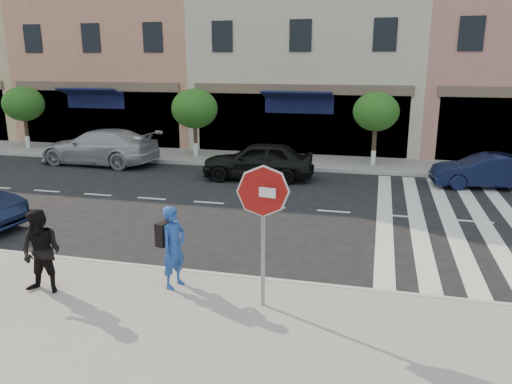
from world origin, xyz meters
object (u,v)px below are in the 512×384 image
at_px(photographer, 174,247).
at_px(car_far_right, 486,171).
at_px(walker, 41,252).
at_px(stop_sign, 263,206).
at_px(car_far_left, 99,147).
at_px(car_far_mid, 258,160).

relative_size(photographer, car_far_right, 0.44).
height_order(walker, car_far_right, walker).
distance_m(stop_sign, car_far_right, 12.34).
distance_m(car_far_left, car_far_mid, 7.51).
xyz_separation_m(stop_sign, car_far_left, (-10.02, 11.30, -1.26)).
distance_m(stop_sign, car_far_left, 15.15).
bearing_deg(car_far_left, car_far_mid, 85.23).
bearing_deg(walker, car_far_right, 46.12).
distance_m(stop_sign, photographer, 2.16).
bearing_deg(car_far_left, stop_sign, 45.07).
bearing_deg(car_far_right, photographer, -41.78).
height_order(photographer, car_far_right, photographer).
height_order(stop_sign, photographer, stop_sign).
distance_m(car_far_mid, car_far_right, 8.24).
relative_size(photographer, walker, 1.00).
relative_size(car_far_left, car_far_mid, 1.25).
xyz_separation_m(walker, car_far_right, (9.78, 11.36, -0.36)).
bearing_deg(stop_sign, car_far_right, 73.54).
bearing_deg(car_far_left, photographer, 40.28).
height_order(car_far_left, car_far_right, car_far_left).
bearing_deg(stop_sign, photographer, 179.73).
bearing_deg(photographer, car_far_mid, 21.19).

